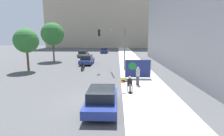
% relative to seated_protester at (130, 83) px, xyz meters
% --- Properties ---
extents(ground_plane, '(160.00, 160.00, 0.00)m').
position_rel_seated_protester_xyz_m(ground_plane, '(-2.23, -1.91, -0.84)').
color(ground_plane, '#4F4F51').
extents(sidewalk_curb, '(4.02, 90.00, 0.17)m').
position_rel_seated_protester_xyz_m(sidewalk_curb, '(1.41, 13.09, -0.75)').
color(sidewalk_curb, beige).
rests_on(sidewalk_curb, ground_plane).
extents(building_backdrop_far, '(52.00, 12.00, 37.92)m').
position_rel_seated_protester_xyz_m(building_backdrop_far, '(-4.23, 63.62, 18.12)').
color(building_backdrop_far, tan).
rests_on(building_backdrop_far, ground_plane).
extents(building_backdrop_right, '(10.00, 32.00, 16.79)m').
position_rel_seated_protester_xyz_m(building_backdrop_right, '(11.06, 11.70, 7.56)').
color(building_backdrop_right, '#99999E').
rests_on(building_backdrop_right, ground_plane).
extents(seated_protester, '(0.91, 0.77, 1.23)m').
position_rel_seated_protester_xyz_m(seated_protester, '(0.00, 0.00, 0.00)').
color(seated_protester, '#474C56').
rests_on(seated_protester, sidewalk_curb).
extents(jogger_on_sidewalk, '(0.34, 0.34, 1.63)m').
position_rel_seated_protester_xyz_m(jogger_on_sidewalk, '(0.85, 2.03, 0.16)').
color(jogger_on_sidewalk, '#424247').
rests_on(jogger_on_sidewalk, sidewalk_curb).
extents(protest_banner, '(2.61, 0.06, 1.92)m').
position_rel_seated_protester_xyz_m(protest_banner, '(1.12, 4.48, 0.35)').
color(protest_banner, slate).
rests_on(protest_banner, sidewalk_curb).
extents(traffic_light_pole, '(3.51, 3.28, 5.42)m').
position_rel_seated_protester_xyz_m(traffic_light_pole, '(-1.29, 9.50, 3.04)').
color(traffic_light_pole, slate).
rests_on(traffic_light_pole, sidewalk_curb).
extents(parked_car_curbside, '(1.83, 4.21, 1.36)m').
position_rel_seated_protester_xyz_m(parked_car_curbside, '(-1.89, -3.02, -0.15)').
color(parked_car_curbside, navy).
rests_on(parked_car_curbside, ground_plane).
extents(car_on_road_nearest, '(1.87, 4.65, 1.48)m').
position_rel_seated_protester_xyz_m(car_on_road_nearest, '(-5.89, 14.78, -0.10)').
color(car_on_road_nearest, navy).
rests_on(car_on_road_nearest, ground_plane).
extents(car_on_road_midblock, '(1.85, 4.70, 1.35)m').
position_rel_seated_protester_xyz_m(car_on_road_midblock, '(-8.52, 25.24, -0.15)').
color(car_on_road_midblock, '#565B60').
rests_on(car_on_road_midblock, ground_plane).
extents(car_on_road_distant, '(1.89, 4.32, 1.44)m').
position_rel_seated_protester_xyz_m(car_on_road_distant, '(-4.54, 34.85, -0.12)').
color(car_on_road_distant, navy).
rests_on(car_on_road_distant, ground_plane).
extents(motorcycle_on_road, '(0.28, 2.07, 1.19)m').
position_rel_seated_protester_xyz_m(motorcycle_on_road, '(-5.54, 9.61, -0.32)').
color(motorcycle_on_road, black).
rests_on(motorcycle_on_road, ground_plane).
extents(street_tree_near_curb, '(3.09, 3.09, 5.45)m').
position_rel_seated_protester_xyz_m(street_tree_near_curb, '(-12.58, 9.05, 3.05)').
color(street_tree_near_curb, brown).
rests_on(street_tree_near_curb, ground_plane).
extents(street_tree_midblock, '(4.04, 4.04, 6.91)m').
position_rel_seated_protester_xyz_m(street_tree_midblock, '(-12.56, 18.35, 4.04)').
color(street_tree_midblock, brown).
rests_on(street_tree_midblock, ground_plane).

